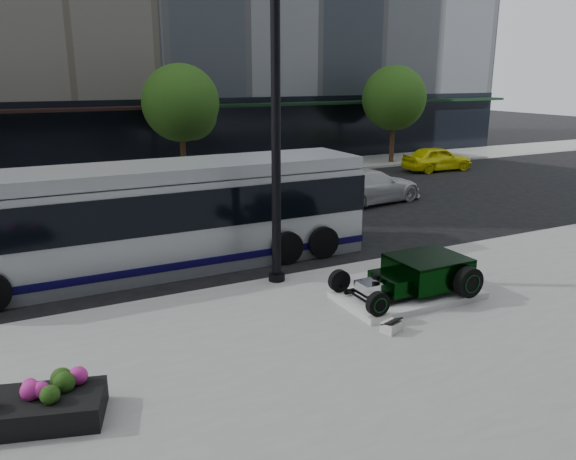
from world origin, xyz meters
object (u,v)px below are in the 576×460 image
transit_bus (156,217)px  white_sedan (369,186)px  yellow_taxi (437,159)px  lamppost (276,142)px  hot_rod (420,273)px  flower_planter (35,407)px

transit_bus → white_sedan: bearing=22.8°
white_sedan → yellow_taxi: (8.20, 5.08, -0.04)m
transit_bus → white_sedan: transit_bus is taller
lamppost → yellow_taxi: bearing=37.1°
yellow_taxi → transit_bus: bearing=120.1°
hot_rod → flower_planter: bearing=-171.0°
white_sedan → yellow_taxi: size_ratio=1.24×
yellow_taxi → hot_rod: bearing=140.6°
lamppost → flower_planter: bearing=-147.2°
lamppost → white_sedan: lamppost is taller
lamppost → yellow_taxi: lamppost is taller
lamppost → yellow_taxi: 20.11m
lamppost → flower_planter: (-5.98, -3.86, -3.33)m
hot_rod → white_sedan: (5.05, 9.41, 0.03)m
white_sedan → yellow_taxi: bearing=-67.0°
yellow_taxi → lamppost: bearing=130.2°
hot_rod → transit_bus: size_ratio=0.27×
white_sedan → yellow_taxi: white_sedan is taller
flower_planter → white_sedan: size_ratio=0.45×
hot_rod → yellow_taxi: size_ratio=0.80×
flower_planter → white_sedan: bearing=38.3°
hot_rod → yellow_taxi: (13.25, 14.49, -0.01)m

